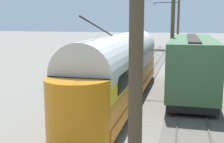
{
  "coord_description": "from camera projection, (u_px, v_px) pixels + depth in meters",
  "views": [
    {
      "loc": [
        0.52,
        19.99,
        5.12
      ],
      "look_at": [
        5.23,
        0.93,
        1.72
      ],
      "focal_mm": 47.13,
      "sensor_mm": 36.0,
      "label": 1
    }
  ],
  "objects": [
    {
      "name": "track_adjacent_siding",
      "position": [
        190.0,
        95.0,
        20.16
      ],
      "size": [
        2.8,
        80.0,
        0.18
      ],
      "color": "#666059",
      "rests_on": "ground"
    },
    {
      "name": "track_third_siding",
      "position": [
        128.0,
        92.0,
        21.2
      ],
      "size": [
        2.8,
        80.0,
        0.18
      ],
      "color": "#666059",
      "rests_on": "ground"
    },
    {
      "name": "coach_far_siding",
      "position": [
        191.0,
        64.0,
        20.52
      ],
      "size": [
        2.96,
        11.8,
        3.85
      ],
      "color": "#477047",
      "rests_on": "ground"
    },
    {
      "name": "catenary_pole_mid_far",
      "position": [
        131.0,
        77.0,
        5.66
      ],
      "size": [
        3.2,
        0.28,
        7.74
      ],
      "color": "#4C3D28",
      "rests_on": "ground"
    },
    {
      "name": "ground_plane",
      "position": [
        190.0,
        97.0,
        19.87
      ],
      "size": [
        220.0,
        220.0,
        0.0
      ],
      "primitive_type": "plane",
      "color": "gray"
    },
    {
      "name": "catenary_pole_mid_near",
      "position": [
        171.0,
        36.0,
        21.02
      ],
      "size": [
        3.2,
        0.28,
        7.74
      ],
      "color": "#4C3D28",
      "rests_on": "ground"
    },
    {
      "name": "vintage_streetcar",
      "position": [
        121.0,
        66.0,
        18.68
      ],
      "size": [
        2.65,
        18.19,
        5.14
      ],
      "color": "orange",
      "rests_on": "ground"
    },
    {
      "name": "catenary_pole_foreground",
      "position": [
        177.0,
        29.0,
        36.37
      ],
      "size": [
        3.2,
        0.28,
        7.74
      ],
      "color": "#4C3D28",
      "rests_on": "ground"
    }
  ]
}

